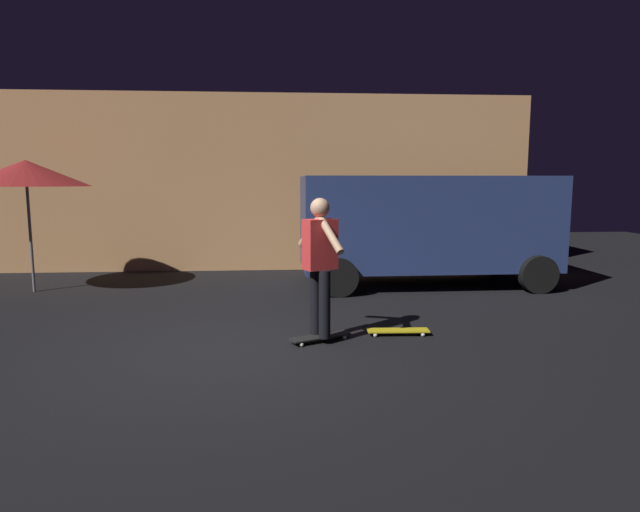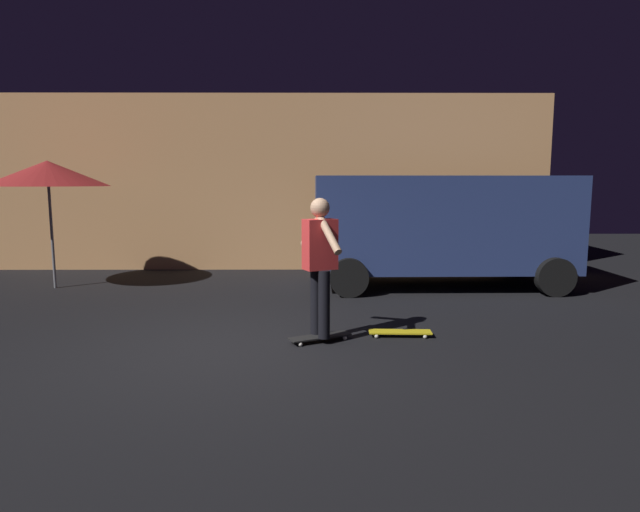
% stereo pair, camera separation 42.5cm
% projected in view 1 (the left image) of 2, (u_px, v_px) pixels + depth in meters
% --- Properties ---
extents(ground_plane, '(28.00, 28.00, 0.00)m').
position_uv_depth(ground_plane, '(226.00, 352.00, 6.15)').
color(ground_plane, black).
extents(low_building, '(12.39, 3.85, 3.80)m').
position_uv_depth(low_building, '(252.00, 183.00, 13.51)').
color(low_building, tan).
rests_on(low_building, ground_plane).
extents(parked_van, '(4.63, 2.25, 2.03)m').
position_uv_depth(parked_van, '(426.00, 223.00, 10.12)').
color(parked_van, navy).
rests_on(parked_van, ground_plane).
extents(patio_umbrella, '(2.10, 2.10, 2.30)m').
position_uv_depth(patio_umbrella, '(26.00, 173.00, 9.28)').
color(patio_umbrella, slate).
rests_on(patio_umbrella, ground_plane).
extents(skateboard_ridden, '(0.79, 0.52, 0.07)m').
position_uv_depth(skateboard_ridden, '(320.00, 337.00, 6.58)').
color(skateboard_ridden, black).
rests_on(skateboard_ridden, ground_plane).
extents(skateboard_spare, '(0.79, 0.24, 0.07)m').
position_uv_depth(skateboard_spare, '(398.00, 331.00, 6.85)').
color(skateboard_spare, gold).
rests_on(skateboard_spare, ground_plane).
extents(skater, '(0.51, 0.92, 1.67)m').
position_uv_depth(skater, '(320.00, 257.00, 6.44)').
color(skater, black).
rests_on(skater, skateboard_ridden).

